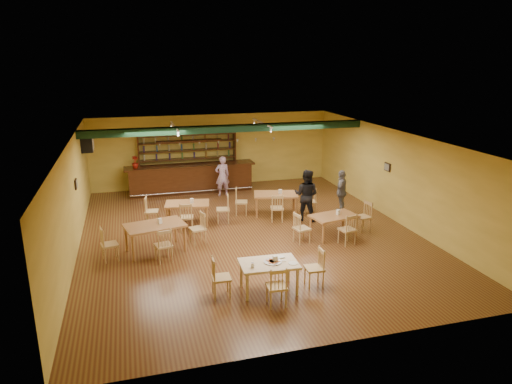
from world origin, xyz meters
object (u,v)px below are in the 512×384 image
object	(u,v)px
dining_table_a	(188,213)
dining_table_b	(276,204)
dining_table_c	(156,238)
near_table	(269,277)
bar_counter	(191,178)
patron_bar	(222,176)
dining_table_d	(333,226)
patron_right_a	(306,195)

from	to	relation	value
dining_table_a	dining_table_b	world-z (taller)	dining_table_b
dining_table_a	dining_table_c	bearing A→B (deg)	-109.24
dining_table_b	near_table	bearing A→B (deg)	-95.24
near_table	dining_table_b	bearing A→B (deg)	73.09
dining_table_b	near_table	distance (m)	5.53
bar_counter	patron_bar	xyz separation A→B (m)	(1.13, -0.83, 0.22)
dining_table_b	dining_table_d	distance (m)	2.68
near_table	dining_table_a	bearing A→B (deg)	106.11
dining_table_d	patron_right_a	size ratio (longest dim) A/B	0.79
dining_table_c	patron_bar	distance (m)	5.74
patron_right_a	dining_table_d	bearing A→B (deg)	135.89
dining_table_a	dining_table_d	distance (m)	4.74
dining_table_c	bar_counter	bearing A→B (deg)	60.02
dining_table_b	dining_table_d	world-z (taller)	dining_table_b
dining_table_c	patron_bar	bearing A→B (deg)	46.65
bar_counter	dining_table_a	distance (m)	3.77
bar_counter	patron_right_a	xyz separation A→B (m)	(3.24, -4.39, 0.30)
patron_right_a	bar_counter	bearing A→B (deg)	-15.82
dining_table_b	patron_right_a	size ratio (longest dim) A/B	0.86
dining_table_c	near_table	bearing A→B (deg)	-64.64
near_table	dining_table_c	bearing A→B (deg)	130.73
dining_table_b	dining_table_d	size ratio (longest dim) A/B	1.09
dining_table_d	patron_bar	xyz separation A→B (m)	(-2.35, 5.23, 0.45)
patron_bar	dining_table_d	bearing A→B (deg)	108.71
dining_table_b	dining_table_c	bearing A→B (deg)	-138.53
dining_table_c	patron_right_a	bearing A→B (deg)	2.52
patron_bar	patron_right_a	bearing A→B (deg)	115.18
bar_counter	patron_bar	world-z (taller)	patron_bar
dining_table_b	patron_right_a	world-z (taller)	patron_right_a
dining_table_a	patron_bar	bearing A→B (deg)	69.06
dining_table_c	patron_right_a	xyz separation A→B (m)	(5.04, 1.37, 0.46)
dining_table_d	dining_table_a	bearing A→B (deg)	138.84
patron_bar	dining_table_b	bearing A→B (deg)	109.93
dining_table_b	near_table	xyz separation A→B (m)	(-1.86, -5.21, -0.02)
dining_table_c	dining_table_d	bearing A→B (deg)	-15.99
near_table	bar_counter	bearing A→B (deg)	96.52
patron_bar	patron_right_a	distance (m)	4.14
bar_counter	dining_table_a	bearing A→B (deg)	-99.58
patron_right_a	near_table	bearing A→B (deg)	96.66
near_table	dining_table_d	bearing A→B (deg)	46.08
dining_table_a	patron_right_a	distance (m)	3.96
dining_table_a	patron_right_a	xyz separation A→B (m)	(3.87, -0.68, 0.51)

